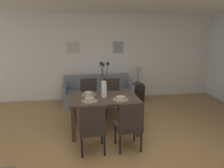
{
  "coord_description": "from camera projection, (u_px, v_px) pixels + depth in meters",
  "views": [
    {
      "loc": [
        -0.65,
        -3.13,
        2.05
      ],
      "look_at": [
        -0.0,
        1.18,
        0.95
      ],
      "focal_mm": 32.8,
      "sensor_mm": 36.0,
      "label": 1
    }
  ],
  "objects": [
    {
      "name": "framed_picture_center",
      "position": [
        118.0,
        47.0,
        6.32
      ],
      "size": [
        0.34,
        0.03,
        0.38
      ],
      "color": "#B2ADA3"
    },
    {
      "name": "dining_chair_far_left",
      "position": [
        129.0,
        123.0,
        3.57
      ],
      "size": [
        0.47,
        0.47,
        0.92
      ],
      "color": "black",
      "rests_on": "ground"
    },
    {
      "name": "dining_chair_near_left",
      "position": [
        92.0,
        126.0,
        3.46
      ],
      "size": [
        0.45,
        0.45,
        0.92
      ],
      "color": "black",
      "rests_on": "ground"
    },
    {
      "name": "table_lamp",
      "position": [
        138.0,
        72.0,
        6.16
      ],
      "size": [
        0.22,
        0.22,
        0.51
      ],
      "color": "#4C4C51",
      "rests_on": "side_table"
    },
    {
      "name": "placemat_near_right",
      "position": [
        89.0,
        95.0,
        4.43
      ],
      "size": [
        0.32,
        0.32,
        0.01
      ],
      "primitive_type": "cylinder",
      "color": "#7F705B",
      "rests_on": "dining_table"
    },
    {
      "name": "bowl_near_right",
      "position": [
        89.0,
        93.0,
        4.43
      ],
      "size": [
        0.17,
        0.17,
        0.07
      ],
      "color": "#B2ADA3",
      "rests_on": "dining_table"
    },
    {
      "name": "back_wall_panel",
      "position": [
        102.0,
        57.0,
        6.39
      ],
      "size": [
        9.0,
        0.1,
        2.6
      ],
      "primitive_type": "cube",
      "color": "silver",
      "rests_on": "ground"
    },
    {
      "name": "ground_plane",
      "position": [
        122.0,
        153.0,
        3.59
      ],
      "size": [
        9.0,
        9.0,
        0.0
      ],
      "primitive_type": "plane",
      "color": "olive"
    },
    {
      "name": "framed_picture_left",
      "position": [
        73.0,
        48.0,
        6.12
      ],
      "size": [
        0.38,
        0.03,
        0.33
      ],
      "color": "#B2ADA3"
    },
    {
      "name": "dining_chair_far_right",
      "position": [
        112.0,
        95.0,
        5.2
      ],
      "size": [
        0.45,
        0.45,
        0.92
      ],
      "color": "black",
      "rests_on": "ground"
    },
    {
      "name": "dining_table",
      "position": [
        104.0,
        101.0,
        4.3
      ],
      "size": [
        1.4,
        0.94,
        0.74
      ],
      "color": "#3D2D23",
      "rests_on": "ground"
    },
    {
      "name": "bowl_far_left",
      "position": [
        121.0,
        98.0,
        4.11
      ],
      "size": [
        0.17,
        0.17,
        0.07
      ],
      "color": "#B2ADA3",
      "rests_on": "dining_table"
    },
    {
      "name": "dining_chair_near_right",
      "position": [
        89.0,
        95.0,
        5.16
      ],
      "size": [
        0.45,
        0.45,
        0.92
      ],
      "color": "black",
      "rests_on": "ground"
    },
    {
      "name": "sofa",
      "position": [
        98.0,
        94.0,
        6.08
      ],
      "size": [
        1.99,
        0.84,
        0.8
      ],
      "color": "slate",
      "rests_on": "ground"
    },
    {
      "name": "centerpiece_vase",
      "position": [
        104.0,
        84.0,
        4.21
      ],
      "size": [
        0.21,
        0.23,
        0.73
      ],
      "color": "silver",
      "rests_on": "dining_table"
    },
    {
      "name": "placemat_near_left",
      "position": [
        89.0,
        101.0,
        4.03
      ],
      "size": [
        0.32,
        0.32,
        0.01
      ],
      "primitive_type": "cylinder",
      "color": "#7F705B",
      "rests_on": "dining_table"
    },
    {
      "name": "placemat_far_left",
      "position": [
        121.0,
        99.0,
        4.12
      ],
      "size": [
        0.32,
        0.32,
        0.01
      ],
      "primitive_type": "cylinder",
      "color": "#7F705B",
      "rests_on": "dining_table"
    },
    {
      "name": "bowl_near_left",
      "position": [
        89.0,
        99.0,
        4.02
      ],
      "size": [
        0.17,
        0.17,
        0.07
      ],
      "color": "#B2ADA3",
      "rests_on": "dining_table"
    },
    {
      "name": "side_table",
      "position": [
        137.0,
        92.0,
        6.31
      ],
      "size": [
        0.36,
        0.36,
        0.52
      ],
      "primitive_type": "cube",
      "color": "black",
      "rests_on": "ground"
    }
  ]
}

